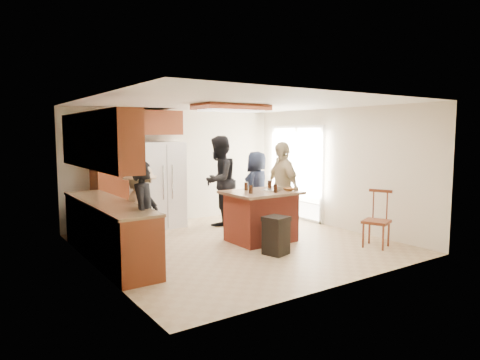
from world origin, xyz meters
TOP-DOWN VIEW (x-y plane):
  - room_shell at (4.37, 1.64)m, footprint 8.00×5.20m
  - person_front_left at (-1.93, -0.47)m, footprint 0.68×0.72m
  - person_behind_left at (0.58, 1.59)m, footprint 1.10×0.98m
  - person_behind_right at (1.31, 1.20)m, footprint 0.93×0.84m
  - person_side_right at (1.16, 0.18)m, footprint 0.71×1.14m
  - person_counter at (-1.71, 0.24)m, footprint 0.55×1.00m
  - left_cabinetry at (-2.24, 0.40)m, footprint 0.64×3.00m
  - back_wall_units at (-1.33, 2.20)m, footprint 1.80×0.60m
  - refrigerator at (-0.55, 2.12)m, footprint 0.90×0.76m
  - kitchen_island at (0.48, -0.05)m, footprint 1.28×1.03m
  - island_items at (0.70, -0.14)m, footprint 0.95×0.68m
  - trash_bin at (0.15, -0.89)m, footprint 0.44×0.44m
  - spindle_chair at (1.90, -1.52)m, footprint 0.54×0.54m

SIDE VIEW (x-z plane):
  - trash_bin at x=0.15m, z-range 0.00..0.63m
  - spindle_chair at x=1.90m, z-range -0.04..0.95m
  - kitchen_island at x=0.48m, z-range 0.01..0.94m
  - person_counter at x=-1.71m, z-range 0.00..1.48m
  - person_behind_right at x=1.31m, z-range 0.00..1.59m
  - person_front_left at x=-1.93m, z-range 0.00..1.59m
  - room_shell at x=4.37m, z-range -1.63..3.37m
  - refrigerator at x=-0.55m, z-range 0.00..1.80m
  - person_side_right at x=1.16m, z-range 0.00..1.83m
  - left_cabinetry at x=-2.24m, z-range -0.19..2.11m
  - person_behind_left at x=0.58m, z-range 0.00..1.93m
  - island_items at x=0.70m, z-range 0.90..1.05m
  - back_wall_units at x=-1.33m, z-range 0.15..2.60m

